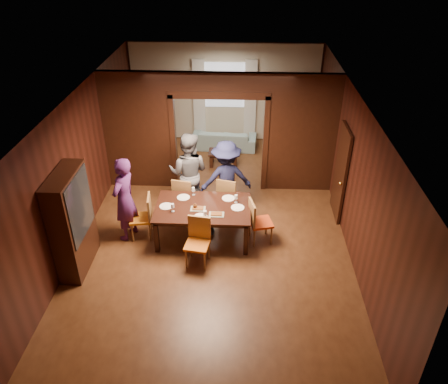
{
  "coord_description": "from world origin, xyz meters",
  "views": [
    {
      "loc": [
        0.56,
        -7.88,
        5.65
      ],
      "look_at": [
        0.21,
        -0.4,
        1.05
      ],
      "focal_mm": 35.0,
      "sensor_mm": 36.0,
      "label": 1
    }
  ],
  "objects_px": {
    "dining_table": "(203,222)",
    "chair_near": "(197,243)",
    "coffee_table": "(223,158)",
    "chair_far_l": "(185,195)",
    "chair_far_r": "(229,195)",
    "person_purple": "(124,199)",
    "hutch": "(72,222)",
    "chair_left": "(141,217)",
    "sofa": "(224,139)",
    "person_grey": "(189,173)",
    "chair_right": "(261,221)",
    "person_navy": "(226,179)"
  },
  "relations": [
    {
      "from": "person_grey",
      "to": "hutch",
      "type": "xyz_separation_m",
      "value": [
        -1.9,
        -2.05,
        0.06
      ]
    },
    {
      "from": "sofa",
      "to": "coffee_table",
      "type": "height_order",
      "value": "sofa"
    },
    {
      "from": "chair_right",
      "to": "chair_near",
      "type": "xyz_separation_m",
      "value": [
        -1.23,
        -0.78,
        0.0
      ]
    },
    {
      "from": "person_purple",
      "to": "dining_table",
      "type": "bearing_deg",
      "value": 110.5
    },
    {
      "from": "person_purple",
      "to": "chair_far_l",
      "type": "height_order",
      "value": "person_purple"
    },
    {
      "from": "chair_near",
      "to": "person_purple",
      "type": "bearing_deg",
      "value": 161.06
    },
    {
      "from": "chair_left",
      "to": "chair_near",
      "type": "height_order",
      "value": "same"
    },
    {
      "from": "chair_near",
      "to": "hutch",
      "type": "relative_size",
      "value": 0.48
    },
    {
      "from": "sofa",
      "to": "chair_far_r",
      "type": "xyz_separation_m",
      "value": [
        0.27,
        -3.46,
        0.21
      ]
    },
    {
      "from": "dining_table",
      "to": "chair_near",
      "type": "xyz_separation_m",
      "value": [
        -0.04,
        -0.84,
        0.1
      ]
    },
    {
      "from": "coffee_table",
      "to": "chair_right",
      "type": "bearing_deg",
      "value": -74.48
    },
    {
      "from": "person_grey",
      "to": "chair_left",
      "type": "height_order",
      "value": "person_grey"
    },
    {
      "from": "chair_left",
      "to": "chair_far_l",
      "type": "height_order",
      "value": "same"
    },
    {
      "from": "dining_table",
      "to": "chair_far_l",
      "type": "distance_m",
      "value": 0.99
    },
    {
      "from": "chair_far_l",
      "to": "hutch",
      "type": "relative_size",
      "value": 0.48
    },
    {
      "from": "chair_left",
      "to": "chair_right",
      "type": "relative_size",
      "value": 1.0
    },
    {
      "from": "sofa",
      "to": "hutch",
      "type": "distance_m",
      "value": 5.97
    },
    {
      "from": "person_purple",
      "to": "chair_left",
      "type": "distance_m",
      "value": 0.51
    },
    {
      "from": "coffee_table",
      "to": "chair_left",
      "type": "height_order",
      "value": "chair_left"
    },
    {
      "from": "sofa",
      "to": "chair_far_r",
      "type": "relative_size",
      "value": 1.93
    },
    {
      "from": "coffee_table",
      "to": "chair_far_r",
      "type": "height_order",
      "value": "chair_far_r"
    },
    {
      "from": "hutch",
      "to": "person_navy",
      "type": "bearing_deg",
      "value": 35.17
    },
    {
      "from": "sofa",
      "to": "hutch",
      "type": "bearing_deg",
      "value": 68.32
    },
    {
      "from": "dining_table",
      "to": "chair_right",
      "type": "height_order",
      "value": "chair_right"
    },
    {
      "from": "person_grey",
      "to": "chair_far_r",
      "type": "xyz_separation_m",
      "value": [
        0.9,
        -0.16,
        -0.46
      ]
    },
    {
      "from": "chair_left",
      "to": "chair_right",
      "type": "bearing_deg",
      "value": 81.43
    },
    {
      "from": "person_purple",
      "to": "chair_near",
      "type": "height_order",
      "value": "person_purple"
    },
    {
      "from": "person_purple",
      "to": "coffee_table",
      "type": "xyz_separation_m",
      "value": [
        1.84,
        3.32,
        -0.71
      ]
    },
    {
      "from": "person_navy",
      "to": "chair_left",
      "type": "distance_m",
      "value": 2.03
    },
    {
      "from": "coffee_table",
      "to": "hutch",
      "type": "xyz_separation_m",
      "value": [
        -2.57,
        -4.26,
        0.8
      ]
    },
    {
      "from": "chair_left",
      "to": "person_purple",
      "type": "bearing_deg",
      "value": -96.18
    },
    {
      "from": "dining_table",
      "to": "hutch",
      "type": "xyz_separation_m",
      "value": [
        -2.31,
        -0.98,
        0.62
      ]
    },
    {
      "from": "person_purple",
      "to": "dining_table",
      "type": "distance_m",
      "value": 1.67
    },
    {
      "from": "coffee_table",
      "to": "chair_far_l",
      "type": "bearing_deg",
      "value": -107.14
    },
    {
      "from": "person_purple",
      "to": "sofa",
      "type": "bearing_deg",
      "value": 176.99
    },
    {
      "from": "coffee_table",
      "to": "chair_near",
      "type": "bearing_deg",
      "value": -94.17
    },
    {
      "from": "dining_table",
      "to": "chair_left",
      "type": "relative_size",
      "value": 2.0
    },
    {
      "from": "coffee_table",
      "to": "chair_right",
      "type": "height_order",
      "value": "chair_right"
    },
    {
      "from": "chair_left",
      "to": "sofa",
      "type": "bearing_deg",
      "value": 153.14
    },
    {
      "from": "sofa",
      "to": "dining_table",
      "type": "distance_m",
      "value": 4.38
    },
    {
      "from": "chair_right",
      "to": "person_grey",
      "type": "bearing_deg",
      "value": 40.21
    },
    {
      "from": "person_grey",
      "to": "hutch",
      "type": "height_order",
      "value": "hutch"
    },
    {
      "from": "person_grey",
      "to": "sofa",
      "type": "height_order",
      "value": "person_grey"
    },
    {
      "from": "chair_right",
      "to": "chair_far_l",
      "type": "bearing_deg",
      "value": 46.79
    },
    {
      "from": "dining_table",
      "to": "chair_far_r",
      "type": "bearing_deg",
      "value": 61.68
    },
    {
      "from": "chair_right",
      "to": "hutch",
      "type": "relative_size",
      "value": 0.48
    },
    {
      "from": "person_grey",
      "to": "sofa",
      "type": "bearing_deg",
      "value": -93.48
    },
    {
      "from": "coffee_table",
      "to": "chair_right",
      "type": "distance_m",
      "value": 3.48
    },
    {
      "from": "chair_far_l",
      "to": "person_navy",
      "type": "bearing_deg",
      "value": -163.43
    },
    {
      "from": "dining_table",
      "to": "chair_far_r",
      "type": "distance_m",
      "value": 1.04
    }
  ]
}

